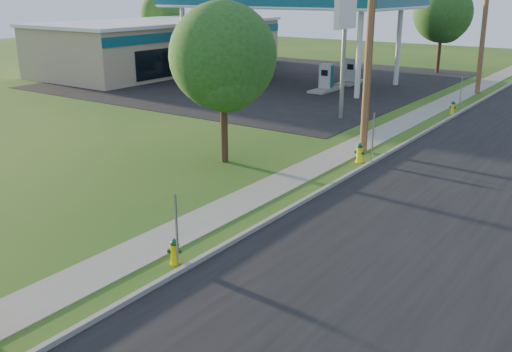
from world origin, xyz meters
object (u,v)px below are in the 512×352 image
(tree_back, at_px, (162,15))
(hydrant_near, at_px, (175,252))
(fuel_pump_sw, at_px, (254,66))
(fuel_pump_se, at_px, (351,74))
(car_red, at_px, (245,70))
(hydrant_mid, at_px, (359,153))
(fuel_pump_ne, at_px, (326,81))
(utility_pole_mid, at_px, (370,36))
(price_pylon, at_px, (345,16))
(tree_verge, at_px, (224,61))
(utility_pole_far, at_px, (484,21))
(tree_lot, at_px, (443,15))
(fuel_pump_nw, at_px, (224,71))
(hydrant_far, at_px, (453,108))

(tree_back, xyz_separation_m, hydrant_near, (34.33, -35.30, -3.90))
(fuel_pump_sw, height_order, tree_back, tree_back)
(fuel_pump_se, height_order, car_red, fuel_pump_se)
(fuel_pump_sw, distance_m, hydrant_mid, 26.19)
(car_red, bearing_deg, fuel_pump_ne, -82.29)
(hydrant_mid, bearing_deg, utility_pole_mid, 109.49)
(price_pylon, relative_size, tree_back, 1.04)
(fuel_pump_sw, bearing_deg, fuel_pump_ne, -23.96)
(tree_verge, distance_m, hydrant_mid, 6.63)
(utility_pole_mid, xyz_separation_m, utility_pole_far, (0.00, 18.00, -0.15))
(tree_lot, bearing_deg, hydrant_near, -81.17)
(hydrant_near, bearing_deg, fuel_pump_se, 107.82)
(fuel_pump_se, bearing_deg, fuel_pump_ne, -90.00)
(fuel_pump_se, distance_m, price_pylon, 13.40)
(fuel_pump_nw, distance_m, hydrant_far, 18.84)
(fuel_pump_sw, height_order, fuel_pump_se, same)
(hydrant_near, bearing_deg, hydrant_far, 89.75)
(utility_pole_far, xyz_separation_m, hydrant_near, (0.65, -30.70, -4.45))
(fuel_pump_nw, distance_m, fuel_pump_se, 9.85)
(hydrant_near, bearing_deg, tree_verge, 119.90)
(fuel_pump_nw, bearing_deg, price_pylon, -28.18)
(hydrant_near, bearing_deg, fuel_pump_nw, 125.82)
(tree_back, bearing_deg, tree_lot, 8.24)
(utility_pole_mid, distance_m, tree_verge, 6.21)
(utility_pole_mid, relative_size, tree_verge, 1.53)
(fuel_pump_sw, height_order, tree_verge, tree_verge)
(tree_back, bearing_deg, fuel_pump_ne, -21.17)
(fuel_pump_nw, distance_m, car_red, 1.78)
(fuel_pump_ne, xyz_separation_m, tree_lot, (3.43, 13.68, 4.02))
(utility_pole_far, height_order, car_red, utility_pole_far)
(tree_back, bearing_deg, fuel_pump_sw, -19.53)
(tree_verge, height_order, tree_back, tree_back)
(utility_pole_mid, height_order, utility_pole_far, utility_pole_mid)
(price_pylon, bearing_deg, hydrant_near, -75.97)
(fuel_pump_sw, distance_m, fuel_pump_se, 9.00)
(utility_pole_far, relative_size, fuel_pump_nw, 2.97)
(fuel_pump_nw, xyz_separation_m, price_pylon, (14.00, -7.50, 4.71))
(tree_lot, relative_size, hydrant_near, 10.24)
(fuel_pump_ne, distance_m, tree_back, 26.81)
(price_pylon, height_order, hydrant_mid, price_pylon)
(tree_lot, distance_m, hydrant_far, 18.05)
(hydrant_near, height_order, car_red, car_red)
(fuel_pump_se, distance_m, tree_lot, 11.03)
(fuel_pump_nw, bearing_deg, hydrant_far, -8.22)
(fuel_pump_nw, bearing_deg, fuel_pump_sw, 90.00)
(fuel_pump_ne, height_order, price_pylon, price_pylon)
(fuel_pump_sw, relative_size, tree_lot, 0.43)
(fuel_pump_sw, xyz_separation_m, hydrant_far, (18.65, -6.69, -0.36))
(utility_pole_mid, height_order, hydrant_near, utility_pole_mid)
(hydrant_far, bearing_deg, hydrant_near, -90.25)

